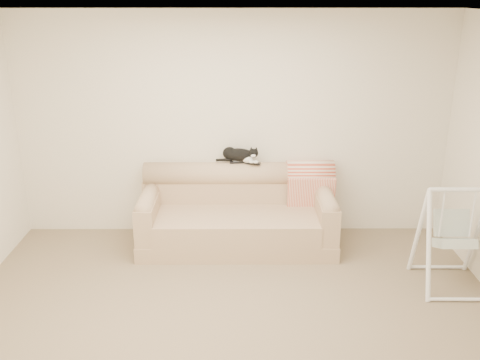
# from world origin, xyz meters

# --- Properties ---
(ground_plane) EXTENTS (5.00, 5.00, 0.00)m
(ground_plane) POSITION_xyz_m (0.00, 0.00, 0.00)
(ground_plane) COLOR #75634E
(ground_plane) RESTS_ON ground
(room_shell) EXTENTS (5.04, 4.04, 2.60)m
(room_shell) POSITION_xyz_m (0.00, 0.00, 1.53)
(room_shell) COLOR beige
(room_shell) RESTS_ON ground
(sofa) EXTENTS (2.20, 0.93, 0.90)m
(sofa) POSITION_xyz_m (0.05, 1.62, 0.35)
(sofa) COLOR tan
(sofa) RESTS_ON ground
(remote_a) EXTENTS (0.18, 0.07, 0.03)m
(remote_a) POSITION_xyz_m (0.05, 1.86, 0.91)
(remote_a) COLOR black
(remote_a) RESTS_ON sofa
(remote_b) EXTENTS (0.18, 0.09, 0.02)m
(remote_b) POSITION_xyz_m (0.23, 1.82, 0.91)
(remote_b) COLOR black
(remote_b) RESTS_ON sofa
(tuxedo_cat) EXTENTS (0.50, 0.27, 0.20)m
(tuxedo_cat) POSITION_xyz_m (0.07, 1.87, 0.99)
(tuxedo_cat) COLOR black
(tuxedo_cat) RESTS_ON sofa
(throw_blanket) EXTENTS (0.54, 0.38, 0.58)m
(throw_blanket) POSITION_xyz_m (0.90, 1.84, 0.72)
(throw_blanket) COLOR #C33C24
(throw_blanket) RESTS_ON sofa
(baby_swing) EXTENTS (0.64, 0.68, 1.04)m
(baby_swing) POSITION_xyz_m (2.15, 0.67, 0.52)
(baby_swing) COLOR white
(baby_swing) RESTS_ON ground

